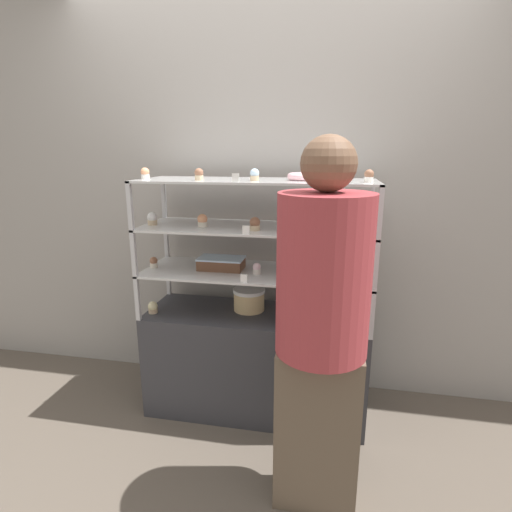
# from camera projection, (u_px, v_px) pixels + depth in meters

# --- Properties ---
(ground_plane) EXTENTS (20.00, 20.00, 0.00)m
(ground_plane) POSITION_uv_depth(u_px,v_px,m) (256.00, 406.00, 2.53)
(ground_plane) COLOR brown
(back_wall) EXTENTS (8.00, 0.05, 2.60)m
(back_wall) POSITION_uv_depth(u_px,v_px,m) (267.00, 194.00, 2.56)
(back_wall) COLOR gray
(back_wall) RESTS_ON ground_plane
(display_base) EXTENTS (1.30, 0.46, 0.63)m
(display_base) POSITION_uv_depth(u_px,v_px,m) (256.00, 361.00, 2.45)
(display_base) COLOR #333338
(display_base) RESTS_ON ground_plane
(display_riser_lower) EXTENTS (1.30, 0.46, 0.26)m
(display_riser_lower) POSITION_uv_depth(u_px,v_px,m) (256.00, 274.00, 2.31)
(display_riser_lower) COLOR #B7B7BC
(display_riser_lower) RESTS_ON display_base
(display_riser_middle) EXTENTS (1.30, 0.46, 0.26)m
(display_riser_middle) POSITION_uv_depth(u_px,v_px,m) (256.00, 230.00, 2.24)
(display_riser_middle) COLOR #B7B7BC
(display_riser_middle) RESTS_ON display_riser_lower
(display_riser_upper) EXTENTS (1.30, 0.46, 0.26)m
(display_riser_upper) POSITION_uv_depth(u_px,v_px,m) (256.00, 183.00, 2.18)
(display_riser_upper) COLOR #B7B7BC
(display_riser_upper) RESTS_ON display_riser_middle
(layer_cake_centerpiece) EXTENTS (0.19, 0.19, 0.13)m
(layer_cake_centerpiece) POSITION_uv_depth(u_px,v_px,m) (249.00, 299.00, 2.41)
(layer_cake_centerpiece) COLOR #DBBC84
(layer_cake_centerpiece) RESTS_ON display_base
(sheet_cake_frosted) EXTENTS (0.26, 0.16, 0.07)m
(sheet_cake_frosted) POSITION_uv_depth(u_px,v_px,m) (221.00, 263.00, 2.34)
(sheet_cake_frosted) COLOR brown
(sheet_cake_frosted) RESTS_ON display_riser_lower
(cupcake_0) EXTENTS (0.06, 0.06, 0.07)m
(cupcake_0) POSITION_uv_depth(u_px,v_px,m) (153.00, 307.00, 2.37)
(cupcake_0) COLOR #CCB28C
(cupcake_0) RESTS_ON display_base
(cupcake_1) EXTENTS (0.06, 0.06, 0.07)m
(cupcake_1) POSITION_uv_depth(u_px,v_px,m) (361.00, 324.00, 2.14)
(cupcake_1) COLOR white
(cupcake_1) RESTS_ON display_base
(price_tag_0) EXTENTS (0.04, 0.00, 0.04)m
(price_tag_0) POSITION_uv_depth(u_px,v_px,m) (327.00, 331.00, 2.09)
(price_tag_0) COLOR white
(price_tag_0) RESTS_ON display_base
(cupcake_2) EXTENTS (0.05, 0.05, 0.07)m
(cupcake_2) POSITION_uv_depth(u_px,v_px,m) (154.00, 262.00, 2.37)
(cupcake_2) COLOR beige
(cupcake_2) RESTS_ON display_riser_lower
(cupcake_3) EXTENTS (0.05, 0.05, 0.07)m
(cupcake_3) POSITION_uv_depth(u_px,v_px,m) (257.00, 269.00, 2.24)
(cupcake_3) COLOR white
(cupcake_3) RESTS_ON display_riser_lower
(cupcake_4) EXTENTS (0.05, 0.05, 0.07)m
(cupcake_4) POSITION_uv_depth(u_px,v_px,m) (362.00, 277.00, 2.09)
(cupcake_4) COLOR white
(cupcake_4) RESTS_ON display_riser_lower
(price_tag_1) EXTENTS (0.04, 0.00, 0.04)m
(price_tag_1) POSITION_uv_depth(u_px,v_px,m) (244.00, 278.00, 2.10)
(price_tag_1) COLOR white
(price_tag_1) RESTS_ON display_riser_lower
(cupcake_5) EXTENTS (0.06, 0.06, 0.07)m
(cupcake_5) POSITION_uv_depth(u_px,v_px,m) (152.00, 219.00, 2.29)
(cupcake_5) COLOR #CCB28C
(cupcake_5) RESTS_ON display_riser_middle
(cupcake_6) EXTENTS (0.06, 0.06, 0.07)m
(cupcake_6) POSITION_uv_depth(u_px,v_px,m) (202.00, 221.00, 2.23)
(cupcake_6) COLOR beige
(cupcake_6) RESTS_ON display_riser_middle
(cupcake_7) EXTENTS (0.06, 0.06, 0.07)m
(cupcake_7) POSITION_uv_depth(u_px,v_px,m) (255.00, 224.00, 2.13)
(cupcake_7) COLOR #CCB28C
(cupcake_7) RESTS_ON display_riser_middle
(cupcake_8) EXTENTS (0.06, 0.06, 0.07)m
(cupcake_8) POSITION_uv_depth(u_px,v_px,m) (307.00, 225.00, 2.10)
(cupcake_8) COLOR #CCB28C
(cupcake_8) RESTS_ON display_riser_middle
(cupcake_9) EXTENTS (0.06, 0.06, 0.07)m
(cupcake_9) POSITION_uv_depth(u_px,v_px,m) (368.00, 226.00, 2.08)
(cupcake_9) COLOR white
(cupcake_9) RESTS_ON display_riser_middle
(price_tag_2) EXTENTS (0.04, 0.00, 0.04)m
(price_tag_2) POSITION_uv_depth(u_px,v_px,m) (246.00, 230.00, 2.03)
(price_tag_2) COLOR white
(price_tag_2) RESTS_ON display_riser_middle
(cupcake_10) EXTENTS (0.05, 0.05, 0.06)m
(cupcake_10) POSITION_uv_depth(u_px,v_px,m) (145.00, 174.00, 2.21)
(cupcake_10) COLOR white
(cupcake_10) RESTS_ON display_riser_upper
(cupcake_11) EXTENTS (0.05, 0.05, 0.06)m
(cupcake_11) POSITION_uv_depth(u_px,v_px,m) (199.00, 174.00, 2.12)
(cupcake_11) COLOR #CCB28C
(cupcake_11) RESTS_ON display_riser_upper
(cupcake_12) EXTENTS (0.05, 0.05, 0.06)m
(cupcake_12) POSITION_uv_depth(u_px,v_px,m) (255.00, 175.00, 2.08)
(cupcake_12) COLOR #CCB28C
(cupcake_12) RESTS_ON display_riser_upper
(cupcake_13) EXTENTS (0.05, 0.05, 0.06)m
(cupcake_13) POSITION_uv_depth(u_px,v_px,m) (310.00, 176.00, 2.00)
(cupcake_13) COLOR white
(cupcake_13) RESTS_ON display_riser_upper
(cupcake_14) EXTENTS (0.05, 0.05, 0.06)m
(cupcake_14) POSITION_uv_depth(u_px,v_px,m) (369.00, 176.00, 1.98)
(cupcake_14) COLOR white
(cupcake_14) RESTS_ON display_riser_upper
(price_tag_3) EXTENTS (0.04, 0.00, 0.04)m
(price_tag_3) POSITION_uv_depth(u_px,v_px,m) (235.00, 178.00, 1.98)
(price_tag_3) COLOR white
(price_tag_3) RESTS_ON display_riser_upper
(donut_glazed) EXTENTS (0.13, 0.13, 0.04)m
(donut_glazed) POSITION_uv_depth(u_px,v_px,m) (299.00, 177.00, 2.12)
(donut_glazed) COLOR #EFB2BC
(donut_glazed) RESTS_ON display_riser_upper
(customer_figure) EXTENTS (0.38, 0.38, 1.63)m
(customer_figure) POSITION_uv_depth(u_px,v_px,m) (321.00, 325.00, 1.64)
(customer_figure) COLOR brown
(customer_figure) RESTS_ON ground_plane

